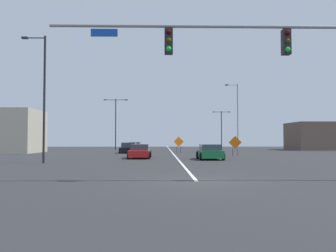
% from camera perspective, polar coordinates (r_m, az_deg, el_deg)
% --- Properties ---
extents(ground, '(138.01, 138.01, 0.00)m').
position_cam_1_polar(ground, '(14.41, 4.72, -9.01)').
color(ground, '#2D2D30').
extents(road_centre_stripe, '(0.16, 76.67, 0.01)m').
position_cam_1_polar(road_centre_stripe, '(52.62, 0.44, -4.07)').
color(road_centre_stripe, white).
rests_on(road_centre_stripe, ground).
extents(traffic_signal_assembly, '(14.78, 0.44, 7.04)m').
position_cam_1_polar(traffic_signal_assembly, '(15.51, 18.30, 11.10)').
color(traffic_signal_assembly, gray).
rests_on(traffic_signal_assembly, ground).
extents(street_lamp_far_left, '(3.37, 0.24, 7.09)m').
position_cam_1_polar(street_lamp_far_left, '(66.99, 8.74, -0.00)').
color(street_lamp_far_left, black).
rests_on(street_lamp_far_left, ground).
extents(street_lamp_near_right, '(1.78, 0.24, 9.30)m').
position_cam_1_polar(street_lamp_near_right, '(27.08, -19.79, 5.05)').
color(street_lamp_near_right, black).
rests_on(street_lamp_near_right, ground).
extents(street_lamp_far_right, '(3.88, 0.24, 8.28)m').
position_cam_1_polar(street_lamp_far_right, '(56.94, -8.56, 1.04)').
color(street_lamp_far_right, black).
rests_on(street_lamp_far_right, ground).
extents(street_lamp_mid_left, '(1.86, 0.24, 9.62)m').
position_cam_1_polar(street_lamp_mid_left, '(50.49, 11.21, 1.84)').
color(street_lamp_mid_left, gray).
rests_on(street_lamp_mid_left, ground).
extents(construction_sign_right_lane, '(1.33, 0.32, 2.08)m').
position_cam_1_polar(construction_sign_right_lane, '(37.08, 10.93, -2.79)').
color(construction_sign_right_lane, orange).
rests_on(construction_sign_right_lane, ground).
extents(construction_sign_median_near, '(1.27, 0.31, 2.09)m').
position_cam_1_polar(construction_sign_median_near, '(43.68, 1.76, -2.71)').
color(construction_sign_median_near, orange).
rests_on(construction_sign_median_near, ground).
extents(car_red_distant, '(2.01, 4.54, 1.27)m').
position_cam_1_polar(car_red_distant, '(32.10, -4.62, -4.21)').
color(car_red_distant, red).
rests_on(car_red_distant, ground).
extents(car_green_far, '(2.05, 3.88, 1.29)m').
position_cam_1_polar(car_green_far, '(30.05, 6.87, -4.26)').
color(car_green_far, '#196B38').
rests_on(car_green_far, ground).
extents(car_black_passing, '(2.21, 4.30, 1.31)m').
position_cam_1_polar(car_black_passing, '(44.38, -6.42, -3.61)').
color(car_black_passing, black).
rests_on(car_black_passing, ground).
extents(car_white_mid, '(2.12, 4.11, 1.30)m').
position_cam_1_polar(car_white_mid, '(55.35, -5.46, -3.33)').
color(car_white_mid, white).
rests_on(car_white_mid, ground).
extents(roadside_building_east, '(7.99, 7.65, 4.47)m').
position_cam_1_polar(roadside_building_east, '(61.90, 23.03, -1.55)').
color(roadside_building_east, brown).
rests_on(roadside_building_east, ground).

